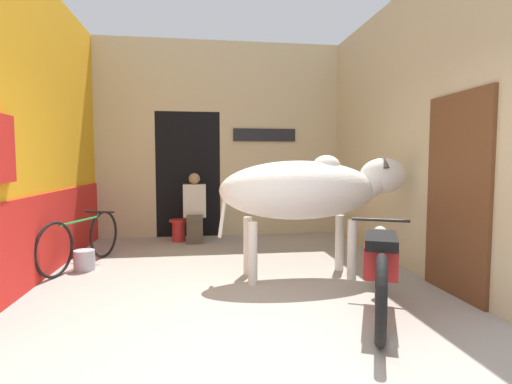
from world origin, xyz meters
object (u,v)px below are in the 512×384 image
motorcycle_near (380,263)px  plastic_stool (179,230)px  cow (309,190)px  bucket (84,260)px  shopkeeper_seated (195,207)px  bicycle (82,240)px

motorcycle_near → plastic_stool: bearing=118.9°
cow → bucket: size_ratio=9.00×
plastic_stool → cow: bearing=-55.3°
bucket → shopkeeper_seated: bearing=49.2°
plastic_stool → motorcycle_near: bearing=-61.1°
cow → bicycle: bearing=163.1°
cow → bicycle: 3.07m
bicycle → shopkeeper_seated: (1.47, 1.41, 0.27)m
bicycle → shopkeeper_seated: shopkeeper_seated is taller
motorcycle_near → bicycle: (-3.20, 2.10, -0.11)m
bicycle → shopkeeper_seated: bearing=43.9°
motorcycle_near → bicycle: size_ratio=1.15×
cow → motorcycle_near: 1.41m
motorcycle_near → bucket: (-3.12, 1.90, -0.33)m
plastic_stool → bucket: plastic_stool is taller
bicycle → shopkeeper_seated: 2.06m
shopkeeper_seated → bucket: size_ratio=4.62×
plastic_stool → bucket: bearing=-122.5°
bicycle → plastic_stool: 1.95m
bucket → bicycle: bearing=111.5°
shopkeeper_seated → bicycle: bearing=-136.1°
motorcycle_near → shopkeeper_seated: bearing=116.2°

